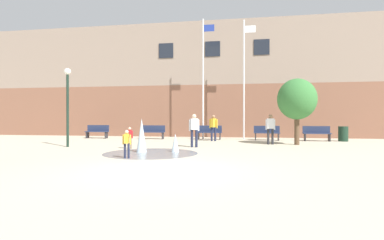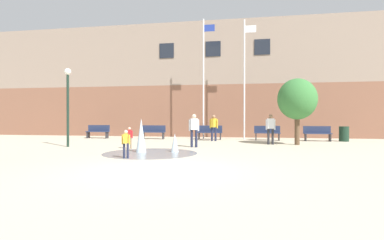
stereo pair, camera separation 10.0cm
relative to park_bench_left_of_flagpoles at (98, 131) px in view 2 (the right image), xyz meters
The scene contains 18 objects.
ground_plane 13.96m from the park_bench_left_of_flagpoles, 56.20° to the right, with size 100.00×100.00×0.00m, color #BCB299.
library_building 10.27m from the park_bench_left_of_flagpoles, 35.46° to the left, with size 36.00×6.05×8.58m.
splash_fountain 9.77m from the park_bench_left_of_flagpoles, 50.72° to the right, with size 3.74×3.74×1.39m.
park_bench_left_of_flagpoles is the anchor object (origin of this frame).
park_bench_under_left_flagpole 4.02m from the park_bench_left_of_flagpoles, ahead, with size 1.60×0.44×0.91m.
park_bench_center 7.80m from the park_bench_left_of_flagpoles, ahead, with size 1.60×0.44×0.91m.
park_bench_near_trashcan 11.44m from the park_bench_left_of_flagpoles, ahead, with size 1.60×0.44×0.91m.
park_bench_far_right 14.38m from the park_bench_left_of_flagpoles, ahead, with size 1.60×0.44×0.91m.
child_in_fountain 8.03m from the park_bench_left_of_flagpoles, 52.81° to the right, with size 0.31×0.18×0.99m.
adult_near_bench 9.23m from the park_bench_left_of_flagpoles, 34.13° to the right, with size 0.50×0.34×1.59m.
teen_by_trashcan 8.28m from the park_bench_left_of_flagpoles, ahead, with size 0.50×0.39×1.59m.
child_running 11.14m from the park_bench_left_of_flagpoles, 57.84° to the right, with size 0.31×0.22×0.99m.
adult_watching 11.78m from the park_bench_left_of_flagpoles, 14.84° to the right, with size 0.50×0.24×1.59m.
flagpole_left 8.28m from the park_bench_left_of_flagpoles, ahead, with size 0.80×0.10×8.01m.
flagpole_right 10.70m from the park_bench_left_of_flagpoles, ahead, with size 0.80×0.10×7.81m.
lamp_post_left_lane 6.51m from the park_bench_left_of_flagpoles, 75.73° to the right, with size 0.32×0.32×3.83m.
trash_can 15.91m from the park_bench_left_of_flagpoles, ahead, with size 0.56×0.56×0.90m, color #193323.
street_tree_near_building 13.22m from the park_bench_left_of_flagpoles, 13.27° to the right, with size 2.02×2.02×3.47m.
Camera 2 is at (2.23, -7.72, 1.41)m, focal length 28.00 mm.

